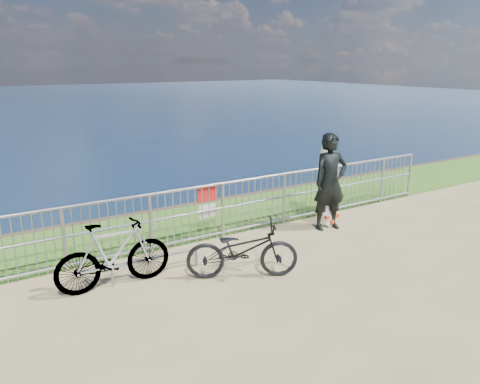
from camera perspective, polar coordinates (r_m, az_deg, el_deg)
grass_strip at (r=10.51m, az=-2.67°, el=-3.04°), size 120.00×120.00×0.00m
railing at (r=9.44m, az=0.58°, el=-1.59°), size 10.06×0.10×1.13m
surfer at (r=9.72m, az=10.93°, el=1.21°), size 0.81×0.61×2.00m
surfboard at (r=9.93m, az=10.65°, el=0.32°), size 0.48×0.43×1.73m
bicycle_near at (r=7.53m, az=0.28°, el=-7.06°), size 1.88×1.37×0.94m
bicycle_far at (r=7.44m, az=-15.18°, el=-7.39°), size 1.79×0.55×1.07m
bike_rack at (r=7.77m, az=-10.22°, el=-8.11°), size 1.65×0.05×0.34m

